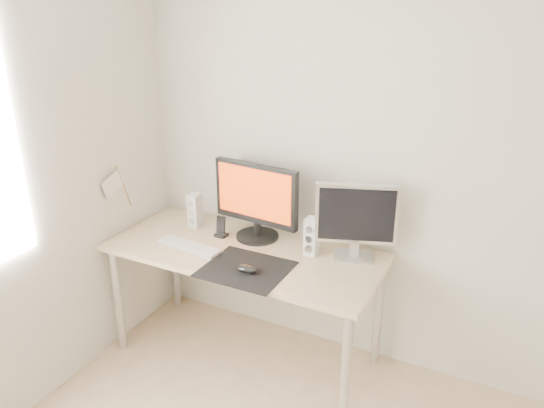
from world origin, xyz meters
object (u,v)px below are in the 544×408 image
(mouse, at_px, (246,268))
(second_monitor, at_px, (356,218))
(keyboard, at_px, (189,246))
(phone_dock, at_px, (221,230))
(desk, at_px, (244,262))
(main_monitor, at_px, (256,199))
(speaker_left, at_px, (195,210))
(speaker_right, at_px, (312,236))

(mouse, xyz_separation_m, second_monitor, (0.45, 0.42, 0.22))
(keyboard, height_order, phone_dock, phone_dock)
(desk, xyz_separation_m, keyboard, (-0.30, -0.12, 0.09))
(second_monitor, height_order, keyboard, second_monitor)
(mouse, distance_m, main_monitor, 0.49)
(mouse, xyz_separation_m, main_monitor, (-0.16, 0.40, 0.23))
(second_monitor, distance_m, phone_dock, 0.84)
(main_monitor, bearing_deg, phone_dock, -159.46)
(main_monitor, distance_m, keyboard, 0.48)
(desk, bearing_deg, keyboard, -158.92)
(desk, relative_size, speaker_left, 7.32)
(speaker_left, distance_m, speaker_right, 0.81)
(mouse, xyz_separation_m, speaker_left, (-0.58, 0.38, 0.08))
(keyboard, bearing_deg, main_monitor, 45.09)
(desk, relative_size, second_monitor, 3.66)
(desk, bearing_deg, speaker_right, 19.30)
(phone_dock, bearing_deg, speaker_left, 166.82)
(speaker_right, distance_m, keyboard, 0.72)
(main_monitor, height_order, speaker_left, main_monitor)
(second_monitor, bearing_deg, phone_dock, -173.04)
(speaker_right, bearing_deg, keyboard, -159.89)
(mouse, height_order, second_monitor, second_monitor)
(main_monitor, bearing_deg, speaker_left, -176.72)
(mouse, height_order, main_monitor, main_monitor)
(speaker_left, bearing_deg, desk, -18.95)
(desk, xyz_separation_m, second_monitor, (0.60, 0.20, 0.32))
(mouse, relative_size, main_monitor, 0.21)
(desk, distance_m, second_monitor, 0.70)
(keyboard, bearing_deg, speaker_right, 20.11)
(keyboard, distance_m, phone_dock, 0.23)
(second_monitor, xyz_separation_m, phone_dock, (-0.81, -0.10, -0.20))
(desk, bearing_deg, mouse, -57.59)
(main_monitor, height_order, speaker_right, main_monitor)
(second_monitor, xyz_separation_m, speaker_left, (-1.03, -0.05, -0.13))
(second_monitor, bearing_deg, speaker_left, -177.39)
(speaker_left, bearing_deg, mouse, -32.92)
(keyboard, bearing_deg, phone_dock, 68.02)
(speaker_right, relative_size, keyboard, 0.51)
(mouse, height_order, speaker_left, speaker_left)
(second_monitor, distance_m, speaker_right, 0.27)
(speaker_left, bearing_deg, phone_dock, -13.18)
(phone_dock, bearing_deg, mouse, -42.06)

